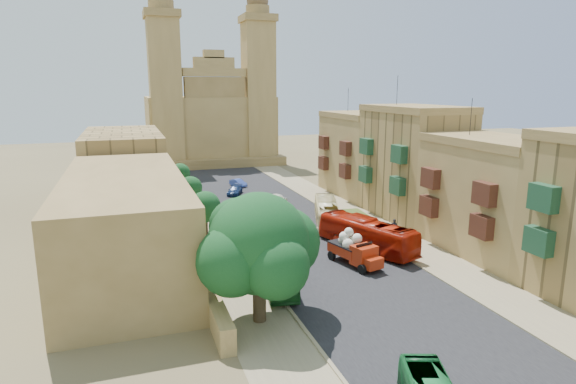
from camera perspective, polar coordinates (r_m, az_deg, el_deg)
ground at (r=35.08m, az=14.18°, el=-15.10°), size 260.00×260.00×0.00m
road_surface at (r=60.71m, az=-1.21°, el=-2.93°), size 14.00×140.00×0.01m
sidewalk_east at (r=64.10m, az=6.93°, el=-2.20°), size 5.00×140.00×0.01m
sidewalk_west at (r=58.69m, az=-10.11°, el=-3.66°), size 5.00×140.00×0.01m
kerb_east at (r=63.07m, az=4.88°, el=-2.34°), size 0.25×140.00×0.12m
kerb_west at (r=59.06m, az=-7.71°, el=-3.42°), size 0.25×140.00×0.12m
townhouse_b at (r=50.85m, az=23.04°, el=-0.36°), size 9.00×14.00×14.90m
townhouse_c at (r=61.58m, az=14.55°, el=3.46°), size 9.00×14.00×17.40m
townhouse_d at (r=73.67m, az=8.59°, el=4.52°), size 9.00×14.00×15.90m
west_wall at (r=48.57m, az=-11.86°, el=-6.01°), size 1.00×40.00×1.80m
west_building_low at (r=45.46m, az=-18.64°, el=-3.32°), size 10.00×28.00×8.40m
west_building_mid at (r=70.77m, az=-18.82°, el=2.74°), size 10.00×22.00×10.00m
church at (r=106.18m, az=-9.21°, el=8.65°), size 28.00×22.50×36.30m
ficus_tree at (r=32.73m, az=-3.36°, el=-6.50°), size 9.13×8.40×9.13m
street_tree_a at (r=40.81m, az=-7.10°, el=-6.55°), size 2.74×2.74×4.21m
street_tree_b at (r=51.99m, az=-9.79°, el=-1.77°), size 3.37×3.37×5.17m
street_tree_c at (r=63.67m, az=-11.48°, el=0.45°), size 3.06×3.06×4.70m
street_tree_d at (r=75.40m, az=-12.65°, el=2.18°), size 3.02×3.02×4.64m
red_truck at (r=44.58m, az=7.90°, el=-6.77°), size 3.49×6.00×3.32m
olive_pickup at (r=54.78m, az=8.15°, el=-3.66°), size 2.56×5.09×2.04m
bus_green_north at (r=40.01m, az=-1.38°, el=-9.12°), size 3.71×9.71×2.64m
bus_red_east at (r=48.77m, az=9.32°, el=-4.99°), size 6.36×11.59×3.17m
bus_cream_east at (r=57.27m, az=4.62°, el=-2.40°), size 5.78×10.65×2.91m
car_blue_a at (r=47.46m, az=0.91°, el=-6.46°), size 3.00×4.28×1.35m
car_white_a at (r=61.91m, az=-4.69°, el=-2.01°), size 1.88×4.32×1.38m
car_cream at (r=52.57m, az=5.25°, el=-4.63°), size 3.45×5.30×1.35m
car_dkblue at (r=73.47m, az=-6.33°, el=0.19°), size 3.44×4.78×1.29m
car_white_b at (r=67.68m, az=-1.62°, el=-0.73°), size 3.24×4.44×1.41m
car_blue_b at (r=79.52m, az=-5.93°, el=1.09°), size 2.51×3.83×1.19m
pedestrian_a at (r=48.38m, az=14.88°, el=-6.26°), size 0.65×0.43×1.76m
pedestrian_c at (r=53.83m, az=12.46°, el=-4.14°), size 0.83×1.24×1.95m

